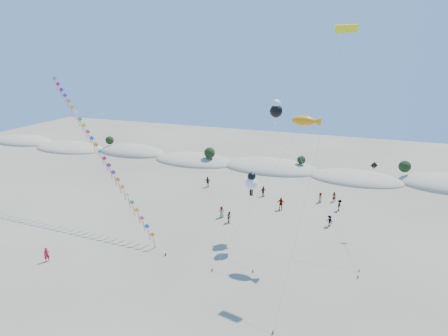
# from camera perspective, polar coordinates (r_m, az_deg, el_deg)

# --- Properties ---
(ground) EXTENTS (160.00, 160.00, 0.00)m
(ground) POSITION_cam_1_polar(r_m,az_deg,el_deg) (35.90, -11.22, -20.79)
(ground) COLOR #796E54
(ground) RESTS_ON ground
(dune_ridge) EXTENTS (145.30, 11.49, 5.57)m
(dune_ridge) POSITION_cam_1_polar(r_m,az_deg,el_deg) (73.67, 7.77, -0.05)
(dune_ridge) COLOR tan
(dune_ridge) RESTS_ON ground
(kite_train) EXTENTS (23.60, 11.08, 19.03)m
(kite_train) POSITION_cam_1_polar(r_m,az_deg,el_deg) (51.14, -18.56, 2.71)
(kite_train) COLOR #3F2D1E
(kite_train) RESTS_ON ground
(fish_kite) EXTENTS (9.21, 8.59, 15.53)m
(fish_kite) POSITION_cam_1_polar(r_m,az_deg,el_deg) (40.47, 12.43, 6.97)
(fish_kite) COLOR #3F2D1E
(fish_kite) RESTS_ON ground
(cartoon_kite_low) EXTENTS (2.76, 6.63, 8.94)m
(cartoon_kite_low) POSITION_cam_1_polar(r_m,az_deg,el_deg) (42.58, 4.21, -2.14)
(cartoon_kite_low) COLOR #3F2D1E
(cartoon_kite_low) RESTS_ON ground
(cartoon_kite_high) EXTENTS (12.21, 8.59, 16.49)m
(cartoon_kite_high) POSITION_cam_1_polar(r_m,az_deg,el_deg) (46.03, 7.98, 8.76)
(cartoon_kite_high) COLOR #3F2D1E
(cartoon_kite_high) RESTS_ON ground
(parafoil_kite) EXTENTS (3.94, 14.01, 24.35)m
(parafoil_kite) POSITION_cam_1_polar(r_m,az_deg,el_deg) (38.07, 17.88, 18.53)
(parafoil_kite) COLOR #3F2D1E
(parafoil_kite) RESTS_ON ground
(dark_kite) EXTENTS (1.24, 11.83, 9.16)m
(dark_kite) POSITION_cam_1_polar(r_m,az_deg,el_deg) (46.45, 21.33, -3.91)
(dark_kite) COLOR #3F2D1E
(dark_kite) RESTS_ON ground
(flyer_foreground) EXTENTS (0.69, 0.70, 1.62)m
(flyer_foreground) POSITION_cam_1_polar(r_m,az_deg,el_deg) (46.04, -25.40, -11.84)
(flyer_foreground) COLOR red
(flyer_foreground) RESTS_ON ground
(beachgoers) EXTENTS (22.52, 13.13, 1.91)m
(beachgoers) POSITION_cam_1_polar(r_m,az_deg,el_deg) (55.47, 8.37, -5.22)
(beachgoers) COLOR slate
(beachgoers) RESTS_ON ground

